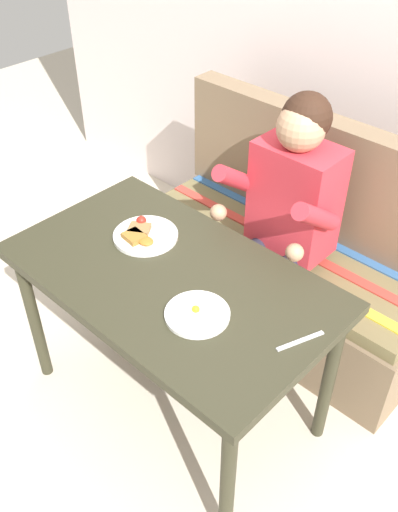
# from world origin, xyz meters

# --- Properties ---
(ground_plane) EXTENTS (8.00, 8.00, 0.00)m
(ground_plane) POSITION_xyz_m (0.00, 0.00, 0.00)
(ground_plane) COLOR beige
(back_wall) EXTENTS (4.40, 0.10, 2.60)m
(back_wall) POSITION_xyz_m (0.00, 1.27, 1.30)
(back_wall) COLOR silver
(back_wall) RESTS_ON ground
(table) EXTENTS (1.20, 0.70, 0.73)m
(table) POSITION_xyz_m (0.00, 0.00, 0.65)
(table) COLOR #302E1F
(table) RESTS_ON ground
(couch) EXTENTS (1.44, 0.56, 1.00)m
(couch) POSITION_xyz_m (0.00, 0.76, 0.33)
(couch) COLOR #776249
(couch) RESTS_ON ground
(person) EXTENTS (0.45, 0.61, 1.21)m
(person) POSITION_xyz_m (0.06, 0.59, 0.74)
(person) COLOR #C82F3A
(person) RESTS_ON ground
(plate_breakfast) EXTENTS (0.25, 0.25, 0.05)m
(plate_breakfast) POSITION_xyz_m (-0.22, 0.08, 0.74)
(plate_breakfast) COLOR white
(plate_breakfast) RESTS_ON table
(plate_eggs) EXTENTS (0.22, 0.22, 0.04)m
(plate_eggs) POSITION_xyz_m (0.22, -0.09, 0.74)
(plate_eggs) COLOR white
(plate_eggs) RESTS_ON table
(fork) EXTENTS (0.07, 0.16, 0.00)m
(fork) POSITION_xyz_m (0.53, 0.05, 0.73)
(fork) COLOR silver
(fork) RESTS_ON table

